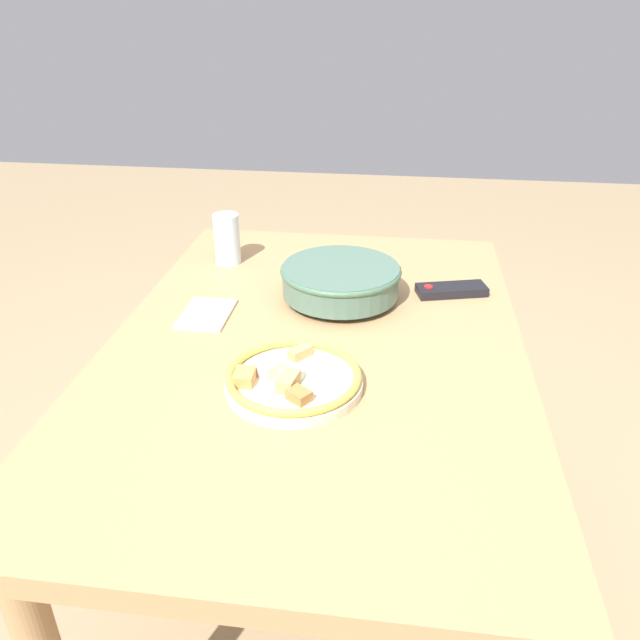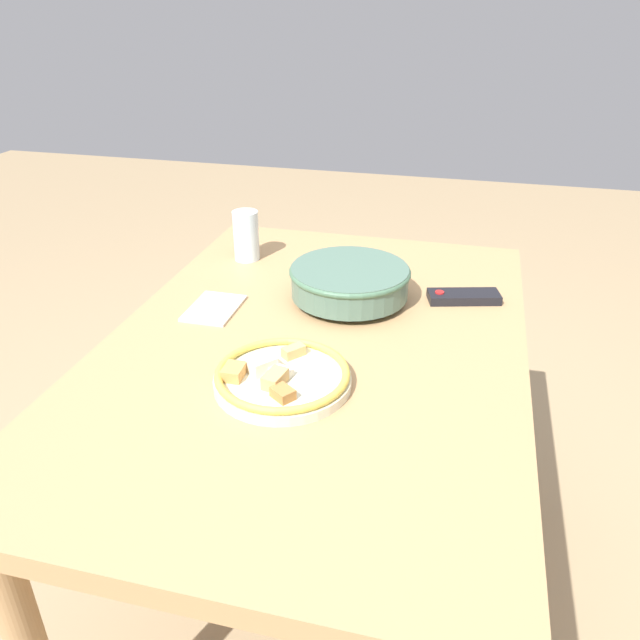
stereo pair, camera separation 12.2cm
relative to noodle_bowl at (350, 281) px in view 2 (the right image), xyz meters
The scene contains 7 objects.
ground_plane 0.80m from the noodle_bowl, ahead, with size 8.00×8.00×0.00m, color #9E8460.
dining_table 0.24m from the noodle_bowl, ahead, with size 1.20×0.81×0.73m.
noodle_bowl is the anchor object (origin of this frame).
food_plate 0.36m from the noodle_bowl, ahead, with size 0.24×0.24×0.05m.
tv_remote 0.26m from the noodle_bowl, 103.27° to the left, with size 0.10×0.17×0.02m.
drinking_glass 0.35m from the noodle_bowl, 119.58° to the right, with size 0.06×0.06×0.13m.
folded_napkin 0.30m from the noodle_bowl, 66.98° to the right, with size 0.14×0.10×0.01m.
Camera 2 is at (1.03, 0.27, 1.34)m, focal length 35.00 mm.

